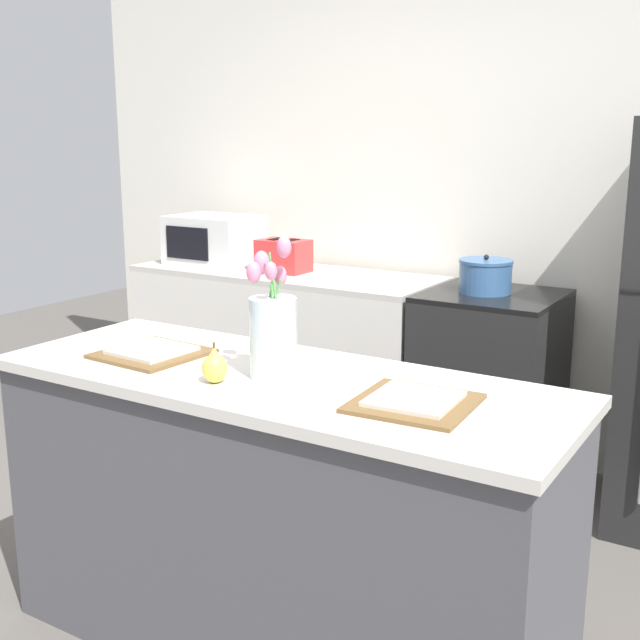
{
  "coord_description": "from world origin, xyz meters",
  "views": [
    {
      "loc": [
        1.32,
        -1.88,
        1.63
      ],
      "look_at": [
        0.0,
        0.25,
        1.05
      ],
      "focal_mm": 45.0,
      "sensor_mm": 36.0,
      "label": 1
    }
  ],
  "objects_px": {
    "plate_setting_left": "(152,352)",
    "toaster": "(284,256)",
    "stove_range": "(488,389)",
    "plate_setting_right": "(414,402)",
    "cooking_pot": "(485,276)",
    "microwave": "(214,240)",
    "pear_figurine": "(215,367)",
    "flower_vase": "(273,330)"
  },
  "relations": [
    {
      "from": "plate_setting_left",
      "to": "toaster",
      "type": "relative_size",
      "value": 1.16
    },
    {
      "from": "plate_setting_left",
      "to": "stove_range",
      "type": "bearing_deg",
      "value": 70.78
    },
    {
      "from": "plate_setting_right",
      "to": "cooking_pot",
      "type": "relative_size",
      "value": 1.32
    },
    {
      "from": "stove_range",
      "to": "microwave",
      "type": "bearing_deg",
      "value": -179.98
    },
    {
      "from": "stove_range",
      "to": "pear_figurine",
      "type": "bearing_deg",
      "value": -96.76
    },
    {
      "from": "flower_vase",
      "to": "cooking_pot",
      "type": "distance_m",
      "value": 1.62
    },
    {
      "from": "plate_setting_left",
      "to": "toaster",
      "type": "height_order",
      "value": "toaster"
    },
    {
      "from": "stove_range",
      "to": "microwave",
      "type": "relative_size",
      "value": 1.91
    },
    {
      "from": "cooking_pot",
      "to": "microwave",
      "type": "bearing_deg",
      "value": 179.92
    },
    {
      "from": "microwave",
      "to": "plate_setting_right",
      "type": "bearing_deg",
      "value": -39.23
    },
    {
      "from": "cooking_pot",
      "to": "plate_setting_left",
      "type": "bearing_deg",
      "value": -107.98
    },
    {
      "from": "flower_vase",
      "to": "cooking_pot",
      "type": "bearing_deg",
      "value": 88.07
    },
    {
      "from": "stove_range",
      "to": "plate_setting_left",
      "type": "xyz_separation_m",
      "value": [
        -0.57,
        -1.63,
        0.48
      ]
    },
    {
      "from": "plate_setting_left",
      "to": "microwave",
      "type": "relative_size",
      "value": 0.68
    },
    {
      "from": "plate_setting_right",
      "to": "toaster",
      "type": "distance_m",
      "value": 2.22
    },
    {
      "from": "microwave",
      "to": "stove_range",
      "type": "bearing_deg",
      "value": 0.02
    },
    {
      "from": "pear_figurine",
      "to": "microwave",
      "type": "bearing_deg",
      "value": 129.02
    },
    {
      "from": "stove_range",
      "to": "plate_setting_right",
      "type": "xyz_separation_m",
      "value": [
        0.37,
        -1.63,
        0.48
      ]
    },
    {
      "from": "stove_range",
      "to": "plate_setting_left",
      "type": "bearing_deg",
      "value": -109.22
    },
    {
      "from": "microwave",
      "to": "plate_setting_left",
      "type": "bearing_deg",
      "value": -56.97
    },
    {
      "from": "pear_figurine",
      "to": "plate_setting_right",
      "type": "relative_size",
      "value": 0.37
    },
    {
      "from": "flower_vase",
      "to": "cooking_pot",
      "type": "relative_size",
      "value": 1.73
    },
    {
      "from": "pear_figurine",
      "to": "cooking_pot",
      "type": "distance_m",
      "value": 1.76
    },
    {
      "from": "stove_range",
      "to": "microwave",
      "type": "xyz_separation_m",
      "value": [
        -1.63,
        -0.0,
        0.59
      ]
    },
    {
      "from": "plate_setting_left",
      "to": "microwave",
      "type": "xyz_separation_m",
      "value": [
        -1.06,
        1.63,
        0.12
      ]
    },
    {
      "from": "pear_figurine",
      "to": "plate_setting_left",
      "type": "bearing_deg",
      "value": 161.23
    },
    {
      "from": "plate_setting_right",
      "to": "cooking_pot",
      "type": "xyz_separation_m",
      "value": [
        -0.41,
        1.63,
        0.06
      ]
    },
    {
      "from": "stove_range",
      "to": "flower_vase",
      "type": "xyz_separation_m",
      "value": [
        -0.09,
        -1.62,
        0.61
      ]
    },
    {
      "from": "plate_setting_right",
      "to": "cooking_pot",
      "type": "height_order",
      "value": "cooking_pot"
    },
    {
      "from": "plate_setting_right",
      "to": "cooking_pot",
      "type": "distance_m",
      "value": 1.68
    },
    {
      "from": "plate_setting_left",
      "to": "pear_figurine",
      "type": "bearing_deg",
      "value": -18.77
    },
    {
      "from": "toaster",
      "to": "microwave",
      "type": "bearing_deg",
      "value": 178.22
    },
    {
      "from": "pear_figurine",
      "to": "toaster",
      "type": "bearing_deg",
      "value": 118.5
    },
    {
      "from": "stove_range",
      "to": "pear_figurine",
      "type": "distance_m",
      "value": 1.84
    },
    {
      "from": "toaster",
      "to": "cooking_pot",
      "type": "relative_size",
      "value": 1.14
    },
    {
      "from": "stove_range",
      "to": "flower_vase",
      "type": "height_order",
      "value": "flower_vase"
    },
    {
      "from": "pear_figurine",
      "to": "plate_setting_right",
      "type": "height_order",
      "value": "pear_figurine"
    },
    {
      "from": "flower_vase",
      "to": "cooking_pot",
      "type": "xyz_separation_m",
      "value": [
        0.05,
        1.62,
        -0.07
      ]
    },
    {
      "from": "pear_figurine",
      "to": "cooking_pot",
      "type": "bearing_deg",
      "value": 84.52
    },
    {
      "from": "pear_figurine",
      "to": "plate_setting_right",
      "type": "distance_m",
      "value": 0.59
    },
    {
      "from": "pear_figurine",
      "to": "toaster",
      "type": "xyz_separation_m",
      "value": [
        -0.94,
        1.74,
        0.03
      ]
    },
    {
      "from": "flower_vase",
      "to": "pear_figurine",
      "type": "distance_m",
      "value": 0.2
    }
  ]
}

